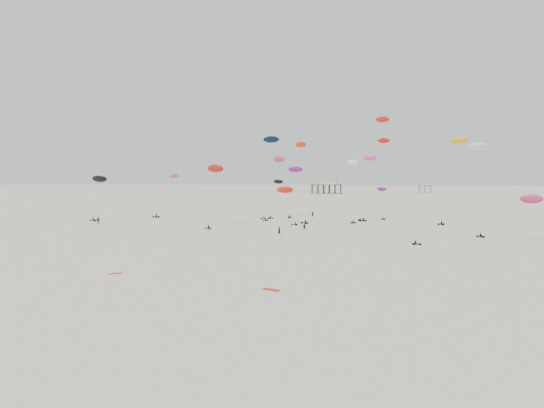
% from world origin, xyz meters
% --- Properties ---
extents(ground_plane, '(900.00, 900.00, 0.00)m').
position_xyz_m(ground_plane, '(0.00, 200.00, 0.00)').
color(ground_plane, beige).
extents(pavilion_main, '(21.00, 13.00, 9.80)m').
position_xyz_m(pavilion_main, '(-10.00, 350.00, 4.22)').
color(pavilion_main, brown).
rests_on(pavilion_main, ground).
extents(pavilion_small, '(9.00, 7.00, 8.00)m').
position_xyz_m(pavilion_small, '(60.00, 380.00, 3.49)').
color(pavilion_small, brown).
rests_on(pavilion_small, ground).
extents(pier_fence, '(80.20, 0.20, 1.50)m').
position_xyz_m(pier_fence, '(-62.00, 350.00, 0.77)').
color(pier_fence, black).
rests_on(pier_fence, ground).
extents(rig_0, '(4.35, 4.01, 20.48)m').
position_xyz_m(rig_0, '(43.76, 95.13, 15.53)').
color(rig_0, black).
rests_on(rig_0, ground).
extents(rig_1, '(4.13, 15.80, 26.63)m').
position_xyz_m(rig_1, '(24.84, 144.97, 19.11)').
color(rig_1, black).
rests_on(rig_1, ground).
extents(rig_2, '(6.04, 10.47, 14.33)m').
position_xyz_m(rig_2, '(-42.59, 133.18, 6.96)').
color(rig_2, black).
rests_on(rig_2, ground).
extents(rig_3, '(3.93, 16.97, 17.41)m').
position_xyz_m(rig_3, '(-8.75, 140.59, 7.29)').
color(rig_3, black).
rests_on(rig_3, ground).
extents(rig_4, '(3.90, 14.03, 19.29)m').
position_xyz_m(rig_4, '(15.81, 130.10, 12.98)').
color(rig_4, black).
rests_on(rig_4, ground).
extents(rig_5, '(5.31, 14.06, 20.37)m').
position_xyz_m(rig_5, '(-7.07, 133.93, 15.53)').
color(rig_5, black).
rests_on(rig_5, ground).
extents(rig_6, '(8.65, 15.20, 16.50)m').
position_xyz_m(rig_6, '(22.24, 139.08, 6.00)').
color(rig_6, black).
rests_on(rig_6, ground).
extents(rig_7, '(4.84, 15.46, 18.87)m').
position_xyz_m(rig_7, '(-3.46, 145.27, 11.78)').
color(rig_7, black).
rests_on(rig_7, ground).
extents(rig_8, '(3.70, 13.09, 23.40)m').
position_xyz_m(rig_8, '(1.50, 121.42, 17.22)').
color(rig_8, black).
rests_on(rig_8, ground).
extents(rig_9, '(10.21, 7.34, 11.16)m').
position_xyz_m(rig_9, '(54.50, 89.76, 6.88)').
color(rig_9, black).
rests_on(rig_9, ground).
extents(rig_10, '(9.04, 5.89, 24.97)m').
position_xyz_m(rig_10, '(25.69, 81.27, 14.99)').
color(rig_10, black).
rests_on(rig_10, ground).
extents(rig_11, '(5.16, 17.22, 22.79)m').
position_xyz_m(rig_11, '(20.05, 138.78, 13.11)').
color(rig_11, black).
rests_on(rig_11, ground).
extents(rig_12, '(5.67, 14.11, 26.57)m').
position_xyz_m(rig_12, '(-10.43, 140.97, 22.09)').
color(rig_12, black).
rests_on(rig_12, ground).
extents(rig_13, '(7.30, 12.29, 14.79)m').
position_xyz_m(rig_13, '(-59.75, 122.77, 10.29)').
color(rig_13, black).
rests_on(rig_13, ground).
extents(rig_14, '(5.60, 14.97, 17.95)m').
position_xyz_m(rig_14, '(-19.37, 109.06, 12.31)').
color(rig_14, black).
rests_on(rig_14, ground).
extents(rig_15, '(10.21, 17.38, 26.63)m').
position_xyz_m(rig_15, '(44.62, 132.51, 18.90)').
color(rig_15, black).
rests_on(rig_15, ground).
extents(rig_16, '(9.17, 3.20, 10.63)m').
position_xyz_m(rig_16, '(-0.96, 118.60, 7.35)').
color(rig_16, black).
rests_on(rig_16, ground).
extents(spectator_0, '(0.97, 0.85, 2.22)m').
position_xyz_m(spectator_0, '(1.17, 90.35, 0.00)').
color(spectator_0, black).
rests_on(spectator_0, ground).
extents(spectator_1, '(1.02, 0.70, 1.93)m').
position_xyz_m(spectator_1, '(5.47, 100.93, 0.00)').
color(spectator_1, black).
rests_on(spectator_1, ground).
extents(spectator_2, '(1.39, 0.77, 2.32)m').
position_xyz_m(spectator_2, '(-51.37, 106.87, 0.00)').
color(spectator_2, black).
rests_on(spectator_2, ground).
extents(spectator_3, '(0.86, 0.64, 2.21)m').
position_xyz_m(spectator_3, '(3.04, 141.18, 0.00)').
color(spectator_3, black).
rests_on(spectator_3, ground).
extents(grounded_kite_a, '(2.37, 1.79, 0.08)m').
position_xyz_m(grounded_kite_a, '(9.82, 35.13, 0.00)').
color(grounded_kite_a, red).
rests_on(grounded_kite_a, ground).
extents(grounded_kite_b, '(1.88, 1.60, 0.07)m').
position_xyz_m(grounded_kite_b, '(-12.75, 41.21, 0.00)').
color(grounded_kite_b, red).
rests_on(grounded_kite_b, ground).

